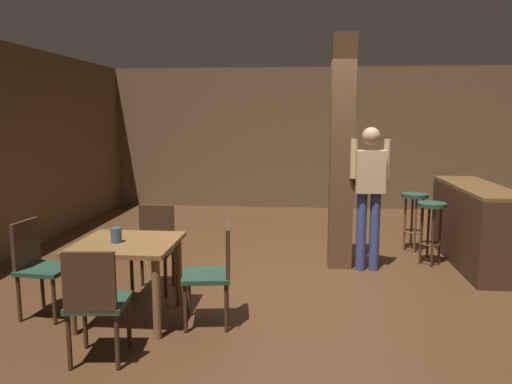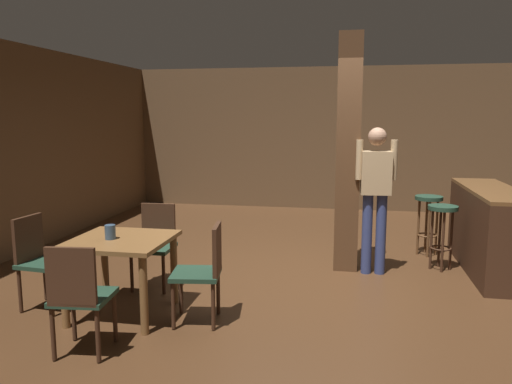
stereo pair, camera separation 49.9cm
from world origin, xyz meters
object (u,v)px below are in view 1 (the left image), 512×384
chair_south (95,299)px  bar_stool_near (431,218)px  bar_counter (468,224)px  bar_stool_mid (414,208)px  dining_table (128,256)px  napkin_cup (116,235)px  chair_east (215,269)px  standing_person (369,188)px  chair_north (154,243)px  chair_west (38,263)px

chair_south → bar_stool_near: bearing=42.4°
bar_counter → bar_stool_mid: bearing=132.9°
dining_table → napkin_cup: size_ratio=6.63×
chair_east → bar_stool_near: bearing=40.9°
standing_person → bar_stool_mid: size_ratio=2.15×
chair_north → bar_stool_near: (3.16, 1.21, 0.08)m
dining_table → chair_east: bearing=-1.9°
napkin_cup → bar_stool_mid: (3.17, 2.71, -0.20)m
chair_south → chair_west: same height
standing_person → bar_stool_mid: standing_person is taller
chair_south → bar_stool_mid: size_ratio=1.11×
chair_east → chair_south: size_ratio=1.00×
chair_east → bar_stool_mid: 3.53m
standing_person → bar_counter: bearing=16.3°
dining_table → bar_counter: bearing=29.9°
bar_counter → chair_south: bearing=-140.9°
chair_west → bar_stool_mid: bearing=33.8°
bar_stool_near → chair_east: bearing=-139.1°
dining_table → chair_west: size_ratio=0.99×
chair_east → chair_west: 1.66m
standing_person → bar_stool_mid: bearing=52.0°
dining_table → standing_person: size_ratio=0.51×
chair_south → napkin_cup: bearing=99.2°
dining_table → napkin_cup: napkin_cup is taller
dining_table → chair_south: size_ratio=0.99×
chair_north → bar_counter: bar_counter is taller
standing_person → bar_counter: standing_person is taller
dining_table → bar_stool_mid: bearing=40.7°
standing_person → chair_east: bearing=-131.7°
bar_stool_near → bar_counter: bearing=8.4°
chair_north → bar_stool_mid: (3.09, 1.85, 0.09)m
chair_south → bar_stool_near: 4.22m
chair_north → chair_south: 1.64m
chair_south → standing_person: 3.47m
napkin_cup → chair_north: bearing=84.6°
dining_table → chair_north: 0.81m
bar_counter → bar_stool_near: bar_counter is taller
chair_south → bar_stool_near: (3.11, 2.85, 0.08)m
chair_north → bar_counter: bearing=19.4°
chair_west → standing_person: 3.66m
chair_east → standing_person: bearing=48.3°
chair_north → bar_counter: size_ratio=0.44×
chair_east → napkin_cup: size_ratio=6.72×
standing_person → chair_south: bearing=-132.2°
chair_north → bar_stool_mid: size_ratio=1.11×
chair_east → standing_person: (1.55, 1.74, 0.50)m
dining_table → chair_south: 0.83m
chair_west → napkin_cup: chair_west is taller
chair_south → bar_stool_mid: (3.05, 3.49, 0.09)m
napkin_cup → bar_stool_near: (3.24, 2.06, -0.21)m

